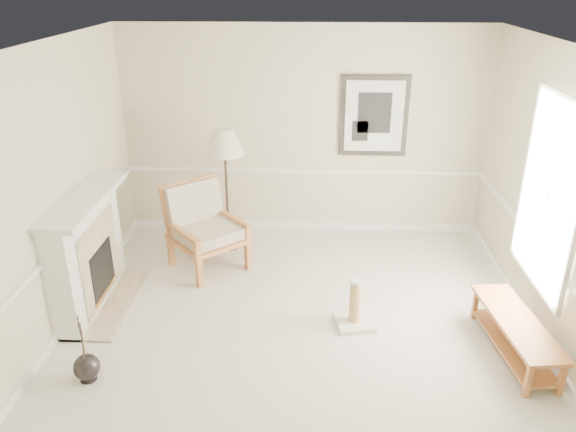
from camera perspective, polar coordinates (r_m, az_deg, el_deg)
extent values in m
plane|color=silver|center=(5.95, 0.94, -12.42)|extent=(5.50, 5.50, 0.00)
cube|color=beige|center=(7.83, 1.60, 8.46)|extent=(5.00, 0.04, 2.90)
cube|color=beige|center=(5.85, -24.26, 0.89)|extent=(0.04, 5.50, 2.90)
cube|color=beige|center=(5.75, 26.82, 0.02)|extent=(0.04, 5.50, 2.90)
cube|color=white|center=(4.85, 1.18, 16.47)|extent=(5.00, 5.50, 0.04)
cube|color=white|center=(8.29, 1.49, -0.95)|extent=(4.95, 0.04, 0.10)
cube|color=white|center=(7.98, 1.55, 4.61)|extent=(4.95, 0.04, 0.05)
cube|color=white|center=(6.05, 25.14, 1.99)|extent=(0.03, 1.20, 1.80)
cube|color=white|center=(6.05, 25.06, 1.99)|extent=(0.05, 1.34, 1.94)
cube|color=black|center=(7.79, 8.73, 10.00)|extent=(0.92, 0.04, 1.10)
cube|color=white|center=(7.76, 8.75, 9.96)|extent=(0.78, 0.01, 0.96)
cube|color=black|center=(7.74, 8.78, 10.31)|extent=(0.45, 0.01, 0.55)
cube|color=white|center=(6.61, -19.82, -3.69)|extent=(0.28, 1.50, 1.25)
cube|color=white|center=(6.33, -20.21, 1.57)|extent=(0.46, 1.64, 0.06)
cube|color=#C6B28E|center=(6.59, -18.56, -4.32)|extent=(0.02, 1.05, 0.95)
cube|color=black|center=(6.65, -18.33, -5.32)|extent=(0.02, 0.62, 0.58)
cube|color=#B6803C|center=(6.77, -18.01, -7.25)|extent=(0.01, 0.66, 0.05)
cube|color=#C6B28E|center=(6.84, -17.86, -8.29)|extent=(0.60, 1.50, 0.03)
sphere|color=black|center=(5.69, -19.77, -14.24)|extent=(0.25, 0.25, 0.25)
cylinder|color=black|center=(5.76, -19.62, -15.07)|extent=(0.16, 0.16, 0.07)
cylinder|color=black|center=(5.51, -20.23, -11.59)|extent=(0.04, 0.10, 0.39)
cylinder|color=black|center=(5.53, -20.18, -11.85)|extent=(0.05, 0.13, 0.32)
cylinder|color=black|center=(5.49, -20.28, -11.33)|extent=(0.03, 0.06, 0.46)
cube|color=#A85936|center=(6.81, -9.02, -5.51)|extent=(0.10, 0.10, 0.44)
cube|color=#A85936|center=(7.37, -11.82, -3.35)|extent=(0.10, 0.10, 0.44)
cube|color=#A85936|center=(7.14, -4.09, -3.82)|extent=(0.10, 0.10, 0.44)
cube|color=#A85936|center=(7.68, -7.13, -1.88)|extent=(0.10, 0.10, 0.44)
cube|color=#A85936|center=(7.16, -8.10, -2.28)|extent=(1.13, 1.13, 0.06)
cube|color=#A85936|center=(7.31, -9.75, 1.22)|extent=(0.73, 0.67, 0.63)
cube|color=#A85936|center=(6.92, -10.71, -1.62)|extent=(0.58, 0.65, 0.06)
cube|color=#A85936|center=(7.24, -5.79, -0.14)|extent=(0.58, 0.65, 0.06)
cube|color=silver|center=(7.11, -8.15, -1.53)|extent=(1.04, 1.04, 0.14)
cube|color=silver|center=(7.24, -9.50, 1.23)|extent=(0.70, 0.65, 0.56)
cylinder|color=black|center=(7.81, -5.98, -3.01)|extent=(0.27, 0.27, 0.03)
cylinder|color=black|center=(7.50, -6.23, 2.19)|extent=(0.03, 0.03, 1.50)
cone|color=beige|center=(7.27, -6.48, 7.53)|extent=(0.57, 0.57, 0.33)
cube|color=#A85936|center=(5.99, 22.28, -9.92)|extent=(0.56, 1.40, 0.04)
cube|color=#A85936|center=(6.14, 21.88, -12.04)|extent=(0.49, 1.29, 0.03)
cube|color=#A85936|center=(5.59, 23.21, -15.17)|extent=(0.05, 0.05, 0.35)
cube|color=#A85936|center=(5.73, 26.07, -14.70)|extent=(0.05, 0.05, 0.35)
cube|color=#A85936|center=(6.50, 18.48, -8.54)|extent=(0.05, 0.05, 0.35)
cube|color=#A85936|center=(6.62, 20.99, -8.30)|extent=(0.05, 0.05, 0.35)
cube|color=white|center=(6.20, 6.74, -10.66)|extent=(0.46, 0.46, 0.05)
cylinder|color=#DDBD71|center=(6.06, 6.86, -8.64)|extent=(0.13, 0.13, 0.47)
cylinder|color=white|center=(5.93, 6.97, -6.58)|extent=(0.15, 0.15, 0.04)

